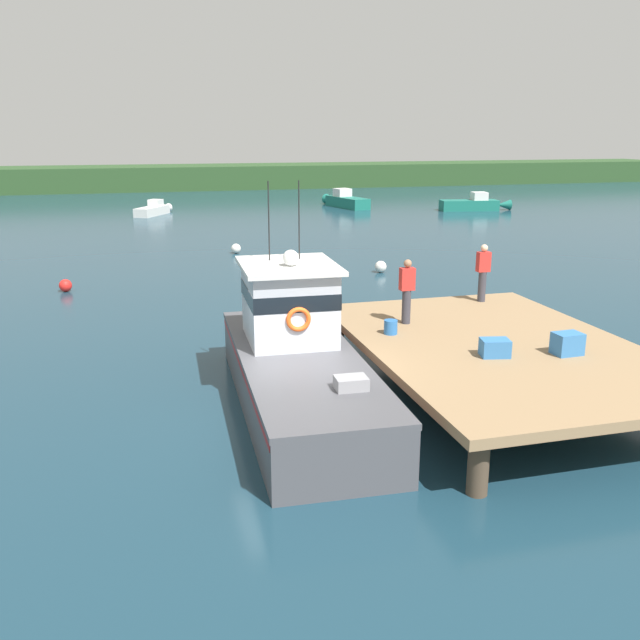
{
  "coord_description": "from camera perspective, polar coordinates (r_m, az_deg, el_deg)",
  "views": [
    {
      "loc": [
        -3.02,
        -13.38,
        5.86
      ],
      "look_at": [
        1.2,
        2.28,
        1.4
      ],
      "focal_mm": 38.5,
      "sensor_mm": 36.0,
      "label": 1
    }
  ],
  "objects": [
    {
      "name": "ground_plane",
      "position": [
        14.91,
        -2.19,
        -7.77
      ],
      "size": [
        200.0,
        200.0,
        0.0
      ],
      "primitive_type": "plane",
      "color": "#193847"
    },
    {
      "name": "dock",
      "position": [
        16.22,
        14.54,
        -2.3
      ],
      "size": [
        6.0,
        9.0,
        1.2
      ],
      "color": "#4C3D2D",
      "rests_on": "ground"
    },
    {
      "name": "main_fishing_boat",
      "position": [
        15.37,
        -2.13,
        -3.04
      ],
      "size": [
        2.85,
        9.86,
        4.8
      ],
      "color": "#4C4C51",
      "rests_on": "ground"
    },
    {
      "name": "crate_stack_mid_dock",
      "position": [
        15.76,
        19.87,
        -1.86
      ],
      "size": [
        0.62,
        0.47,
        0.48
      ],
      "primitive_type": "cube",
      "rotation": [
        0.0,
        0.0,
        0.05
      ],
      "color": "#3370B2",
      "rests_on": "dock"
    },
    {
      "name": "crate_single_by_cleat",
      "position": [
        15.17,
        14.33,
        -2.25
      ],
      "size": [
        0.68,
        0.56,
        0.38
      ],
      "primitive_type": "cube",
      "rotation": [
        0.0,
        0.0,
        -0.21
      ],
      "color": "#3370B2",
      "rests_on": "dock"
    },
    {
      "name": "bait_bucket",
      "position": [
        16.41,
        5.89,
        -0.59
      ],
      "size": [
        0.32,
        0.32,
        0.34
      ],
      "primitive_type": "cylinder",
      "color": "#2866B2",
      "rests_on": "dock"
    },
    {
      "name": "deckhand_by_the_boat",
      "position": [
        17.2,
        7.23,
        2.49
      ],
      "size": [
        0.36,
        0.22,
        1.63
      ],
      "color": "#383842",
      "rests_on": "dock"
    },
    {
      "name": "deckhand_further_back",
      "position": [
        19.87,
        13.38,
        3.93
      ],
      "size": [
        0.36,
        0.22,
        1.63
      ],
      "color": "#383842",
      "rests_on": "dock"
    },
    {
      "name": "moored_boat_off_the_point",
      "position": [
        51.94,
        -13.63,
        8.9
      ],
      "size": [
        2.91,
        4.12,
        1.09
      ],
      "color": "silver",
      "rests_on": "ground"
    },
    {
      "name": "moored_boat_far_left",
      "position": [
        54.69,
        12.68,
        9.37
      ],
      "size": [
        5.59,
        2.04,
        1.4
      ],
      "color": "#196B5B",
      "rests_on": "ground"
    },
    {
      "name": "moored_boat_mid_harbor",
      "position": [
        55.82,
        2.07,
        9.87
      ],
      "size": [
        2.52,
        5.81,
        1.45
      ],
      "color": "#196B5B",
      "rests_on": "ground"
    },
    {
      "name": "mooring_buoy_inshore",
      "position": [
        34.55,
        -7.0,
        5.91
      ],
      "size": [
        0.49,
        0.49,
        0.49
      ],
      "primitive_type": "sphere",
      "color": "silver",
      "rests_on": "ground"
    },
    {
      "name": "mooring_buoy_spare_mooring",
      "position": [
        25.41,
        -1.15,
        2.42
      ],
      "size": [
        0.32,
        0.32,
        0.32
      ],
      "primitive_type": "sphere",
      "color": "#EA5B19",
      "rests_on": "ground"
    },
    {
      "name": "mooring_buoy_outer",
      "position": [
        29.67,
        5.06,
        4.43
      ],
      "size": [
        0.51,
        0.51,
        0.51
      ],
      "primitive_type": "sphere",
      "color": "silver",
      "rests_on": "ground"
    },
    {
      "name": "mooring_buoy_channel_marker",
      "position": [
        27.71,
        -20.4,
        2.7
      ],
      "size": [
        0.48,
        0.48,
        0.48
      ],
      "primitive_type": "sphere",
      "color": "red",
      "rests_on": "ground"
    },
    {
      "name": "far_shoreline",
      "position": [
        75.58,
        -13.04,
        11.47
      ],
      "size": [
        120.0,
        8.0,
        2.4
      ],
      "primitive_type": "cube",
      "color": "#284723",
      "rests_on": "ground"
    }
  ]
}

